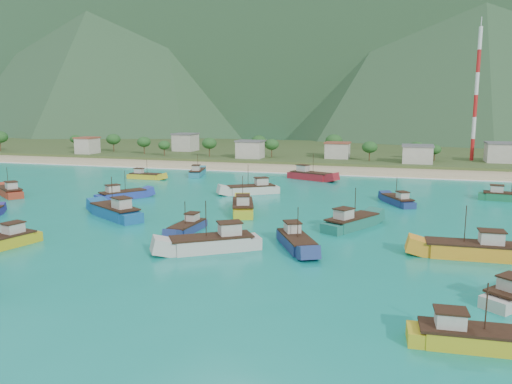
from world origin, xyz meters
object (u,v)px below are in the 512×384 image
(boat_6, at_px, (310,176))
(boat_12, at_px, (351,223))
(boat_4, at_px, (197,173))
(boat_9, at_px, (473,339))
(radio_tower, at_px, (476,95))
(boat_13, at_px, (471,251))
(boat_24, at_px, (188,228))
(boat_3, at_px, (243,208))
(boat_8, at_px, (116,212))
(boat_10, at_px, (507,197))
(boat_17, at_px, (10,192))
(boat_23, at_px, (398,201))
(boat_19, at_px, (213,244))
(boat_28, at_px, (122,196))
(boat_20, at_px, (252,190))
(boat_21, at_px, (296,242))
(boat_26, at_px, (145,177))
(boat_1, at_px, (1,243))

(boat_6, height_order, boat_12, boat_6)
(boat_4, height_order, boat_9, boat_4)
(radio_tower, bearing_deg, boat_4, -146.72)
(boat_13, relative_size, boat_24, 1.35)
(boat_3, height_order, boat_24, boat_3)
(boat_8, xyz_separation_m, boat_9, (54.13, -33.77, -0.31))
(boat_10, bearing_deg, boat_24, -43.94)
(boat_17, height_order, boat_23, boat_17)
(boat_10, distance_m, boat_13, 46.79)
(boat_3, xyz_separation_m, boat_19, (3.91, -24.64, 0.04))
(boat_4, relative_size, boat_28, 1.06)
(radio_tower, bearing_deg, boat_6, -132.71)
(boat_4, xyz_separation_m, boat_20, (23.82, -24.40, 0.10))
(boat_13, relative_size, boat_21, 1.14)
(boat_4, bearing_deg, boat_17, -135.66)
(boat_8, distance_m, boat_26, 49.25)
(boat_1, distance_m, boat_10, 94.22)
(boat_20, bearing_deg, boat_23, -129.86)
(radio_tower, xyz_separation_m, boat_26, (-89.15, -61.11, -22.67))
(boat_10, height_order, boat_20, boat_20)
(boat_9, distance_m, boat_28, 80.68)
(radio_tower, xyz_separation_m, boat_17, (-104.51, -93.27, -22.49))
(boat_24, xyz_separation_m, boat_26, (-35.65, 50.67, 0.05))
(boat_3, bearing_deg, boat_1, -146.37)
(boat_9, bearing_deg, boat_24, -130.63)
(boat_24, bearing_deg, boat_4, -65.61)
(boat_13, distance_m, boat_17, 94.02)
(radio_tower, xyz_separation_m, boat_12, (-29.29, -102.08, -22.44))
(boat_8, bearing_deg, boat_10, -30.26)
(boat_9, relative_size, boat_10, 0.94)
(radio_tower, distance_m, boat_6, 71.13)
(boat_6, relative_size, boat_28, 1.21)
(boat_1, distance_m, boat_28, 38.11)
(boat_19, bearing_deg, boat_28, 13.00)
(boat_4, distance_m, boat_24, 65.37)
(boat_26, bearing_deg, boat_1, 13.86)
(boat_6, xyz_separation_m, boat_23, (23.31, -29.55, -0.31))
(boat_3, xyz_separation_m, boat_4, (-28.23, 44.52, -0.13))
(boat_26, bearing_deg, boat_23, 76.07)
(boat_13, height_order, boat_20, boat_13)
(radio_tower, height_order, boat_23, radio_tower)
(boat_19, relative_size, boat_21, 1.14)
(boat_9, relative_size, boat_20, 0.86)
(boat_12, relative_size, boat_17, 1.08)
(boat_3, bearing_deg, boat_24, -122.09)
(boat_17, bearing_deg, boat_23, -45.48)
(boat_23, bearing_deg, boat_19, -148.23)
(boat_17, xyz_separation_m, boat_26, (15.36, 32.16, -0.18))
(radio_tower, xyz_separation_m, boat_8, (-69.69, -106.34, -22.31))
(boat_1, distance_m, boat_20, 55.84)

